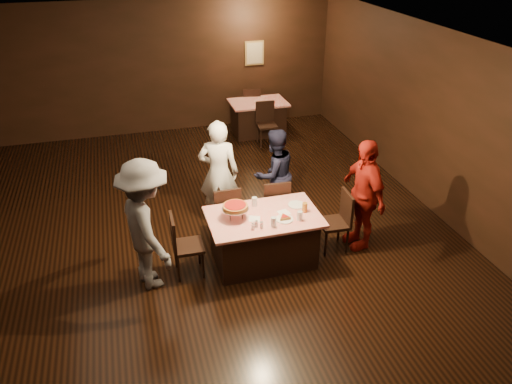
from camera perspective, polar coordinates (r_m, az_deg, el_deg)
room at (r=6.91m, az=-6.71°, el=8.86°), size 10.00×10.04×3.02m
main_table at (r=7.29m, az=0.86°, el=-5.31°), size 1.60×1.00×0.77m
back_table at (r=11.79m, az=0.24°, el=8.50°), size 1.30×0.90×0.77m
chair_far_left at (r=7.77m, az=-3.55°, el=-2.22°), size 0.43×0.43×0.95m
chair_far_right at (r=7.95m, az=2.08°, el=-1.41°), size 0.45×0.45×0.95m
chair_end_left at (r=7.06m, az=-7.77°, el=-6.02°), size 0.43×0.43×0.95m
chair_end_right at (r=7.58m, az=8.87°, el=-3.41°), size 0.44×0.44×0.95m
chair_back_near at (r=11.13m, az=1.25°, el=7.73°), size 0.45×0.45×0.95m
chair_back_far at (r=12.30m, az=-0.54°, el=9.82°), size 0.49×0.49×0.95m
diner_white_jacket at (r=8.02m, az=-4.28°, el=2.18°), size 0.75×0.60×1.78m
diner_navy_hoodie at (r=8.22m, az=2.10°, el=2.07°), size 0.90×0.80×1.56m
diner_grey_knit at (r=6.72m, az=-12.42°, el=-3.76°), size 0.99×1.35×1.86m
diner_red_shirt at (r=7.58m, az=12.14°, el=-0.25°), size 0.51×1.06×1.75m
pizza_stand at (r=6.94m, az=-2.39°, el=-1.71°), size 0.38×0.38×0.22m
plate_with_slice at (r=6.99m, az=3.27°, el=-2.99°), size 0.25×0.25×0.06m
plate_empty at (r=7.36m, az=4.66°, el=-1.47°), size 0.25×0.25×0.01m
glass_front_left at (r=6.82m, az=2.01°, el=-3.43°), size 0.08×0.08×0.14m
glass_front_right at (r=6.97m, az=5.03°, el=-2.73°), size 0.08×0.08×0.14m
glass_amber at (r=7.18m, az=5.60°, el=-1.75°), size 0.08×0.08×0.14m
glass_back at (r=7.28m, az=-0.17°, el=-1.13°), size 0.08×0.08×0.14m
condiments at (r=6.78m, az=0.11°, el=-3.79°), size 0.17×0.10×0.09m
napkin_center at (r=7.16m, az=3.18°, el=-2.36°), size 0.19×0.19×0.01m
napkin_left at (r=7.01m, az=-0.18°, el=-3.09°), size 0.21×0.21×0.01m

